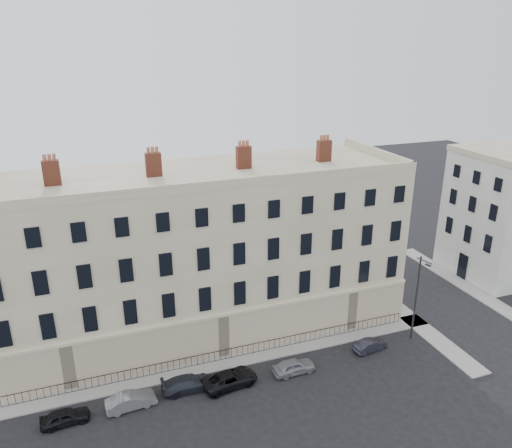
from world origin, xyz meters
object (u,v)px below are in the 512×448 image
at_px(car_a, 65,417).
at_px(car_b, 131,401).
at_px(car_d, 230,379).
at_px(car_c, 188,383).
at_px(car_e, 294,366).
at_px(car_f, 370,345).
at_px(streetlamp, 417,295).

height_order(car_a, car_b, car_b).
bearing_deg(car_d, car_a, 82.20).
bearing_deg(car_c, car_e, -95.22).
xyz_separation_m(car_d, car_e, (5.43, -0.25, -0.02)).
relative_size(car_e, car_f, 1.10).
xyz_separation_m(car_a, car_f, (25.38, 0.25, -0.05)).
distance_m(car_a, car_b, 4.63).
relative_size(car_d, streetlamp, 0.54).
distance_m(car_c, car_d, 3.28).
height_order(car_c, car_d, car_d).
xyz_separation_m(car_a, car_b, (4.63, 0.07, 0.03)).
height_order(car_a, car_f, car_a).
relative_size(car_e, streetlamp, 0.43).
bearing_deg(car_b, car_f, -94.45).
xyz_separation_m(car_c, car_d, (3.22, -0.62, 0.02)).
relative_size(car_a, car_f, 1.06).
bearing_deg(car_c, car_d, -100.40).
xyz_separation_m(car_e, car_f, (7.64, 0.56, -0.08)).
relative_size(car_d, car_f, 1.39).
distance_m(car_c, streetlamp, 21.25).
bearing_deg(streetlamp, car_d, 167.91).
bearing_deg(car_f, car_c, 79.66).
relative_size(car_a, car_c, 0.82).
relative_size(car_b, car_e, 1.04).
distance_m(car_b, streetlamp, 25.65).
height_order(car_c, streetlamp, streetlamp).
bearing_deg(car_e, car_d, 86.02).
distance_m(car_c, car_e, 8.70).
bearing_deg(car_c, streetlamp, -89.64).
distance_m(car_e, streetlamp, 12.88).
xyz_separation_m(car_a, car_e, (17.74, -0.31, 0.03)).
bearing_deg(car_d, car_b, 81.53).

